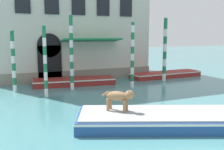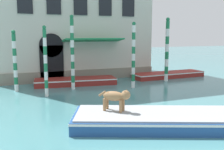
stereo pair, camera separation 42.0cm
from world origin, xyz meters
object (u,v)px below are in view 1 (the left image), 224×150
at_px(boat_moored_near_palazzo, 74,81).
at_px(boat_moored_far, 166,74).
at_px(mooring_pole_2, 71,53).
at_px(dog_on_deck, 120,97).
at_px(boat_foreground, 174,118).
at_px(mooring_pole_1, 45,61).
at_px(mooring_pole_0, 132,55).
at_px(mooring_pole_4, 13,61).
at_px(mooring_pole_3, 165,49).

relative_size(boat_moored_near_palazzo, boat_moored_far, 0.93).
distance_m(boat_moored_far, mooring_pole_2, 8.81).
xyz_separation_m(dog_on_deck, mooring_pole_2, (0.02, 7.14, 1.26)).
distance_m(boat_foreground, mooring_pole_1, 7.95).
bearing_deg(dog_on_deck, mooring_pole_0, 102.49).
relative_size(boat_foreground, boat_moored_far, 1.25).
xyz_separation_m(mooring_pole_1, mooring_pole_2, (1.87, 1.33, 0.36)).
relative_size(boat_moored_far, mooring_pole_4, 1.65).
xyz_separation_m(boat_moored_near_palazzo, mooring_pole_3, (6.71, -1.16, 2.14)).
distance_m(mooring_pole_1, mooring_pole_4, 2.58).
bearing_deg(mooring_pole_0, mooring_pole_2, 164.70).
xyz_separation_m(mooring_pole_1, mooring_pole_3, (9.11, 1.63, 0.37)).
bearing_deg(mooring_pole_2, mooring_pole_1, -144.45).
height_order(mooring_pole_2, mooring_pole_3, mooring_pole_3).
bearing_deg(mooring_pole_3, boat_moored_near_palazzo, 170.17).
bearing_deg(boat_foreground, mooring_pole_1, 141.54).
height_order(boat_moored_near_palazzo, mooring_pole_2, mooring_pole_2).
height_order(boat_moored_near_palazzo, mooring_pole_1, mooring_pole_1).
height_order(mooring_pole_0, mooring_pole_3, mooring_pole_3).
distance_m(mooring_pole_2, mooring_pole_4, 3.52).
relative_size(dog_on_deck, mooring_pole_2, 0.22).
bearing_deg(mooring_pole_3, mooring_pole_2, -177.63).
xyz_separation_m(boat_moored_far, mooring_pole_1, (-10.24, -3.01, 1.79)).
bearing_deg(boat_moored_near_palazzo, boat_moored_far, 8.98).
xyz_separation_m(dog_on_deck, mooring_pole_1, (-1.85, 5.80, 0.90)).
bearing_deg(boat_foreground, mooring_pole_3, 80.40).
bearing_deg(mooring_pole_2, dog_on_deck, -90.13).
xyz_separation_m(boat_moored_far, mooring_pole_4, (-11.79, -0.96, 1.68)).
xyz_separation_m(mooring_pole_1, mooring_pole_4, (-1.55, 2.05, -0.11)).
relative_size(mooring_pole_0, mooring_pole_2, 0.91).
relative_size(boat_foreground, mooring_pole_0, 1.82).
bearing_deg(mooring_pole_4, boat_foreground, -59.32).
bearing_deg(boat_moored_near_palazzo, mooring_pole_0, -30.07).
bearing_deg(dog_on_deck, boat_moored_near_palazzo, 130.81).
distance_m(boat_moored_far, mooring_pole_0, 5.67).
relative_size(dog_on_deck, mooring_pole_3, 0.22).
relative_size(boat_foreground, boat_moored_near_palazzo, 1.35).
distance_m(dog_on_deck, boat_moored_near_palazzo, 8.66).
relative_size(dog_on_deck, mooring_pole_4, 0.27).
height_order(mooring_pole_0, mooring_pole_2, mooring_pole_2).
bearing_deg(boat_moored_far, mooring_pole_2, -170.94).
bearing_deg(mooring_pole_2, mooring_pole_4, 168.08).
bearing_deg(boat_moored_near_palazzo, mooring_pole_4, -161.96).
relative_size(mooring_pole_2, mooring_pole_3, 1.00).
bearing_deg(mooring_pole_4, dog_on_deck, -66.60).
distance_m(dog_on_deck, mooring_pole_0, 7.27).
relative_size(boat_moored_far, mooring_pole_0, 1.45).
height_order(mooring_pole_0, mooring_pole_1, mooring_pole_0).
bearing_deg(boat_foreground, dog_on_deck, 174.46).
bearing_deg(mooring_pole_0, mooring_pole_3, 21.15).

